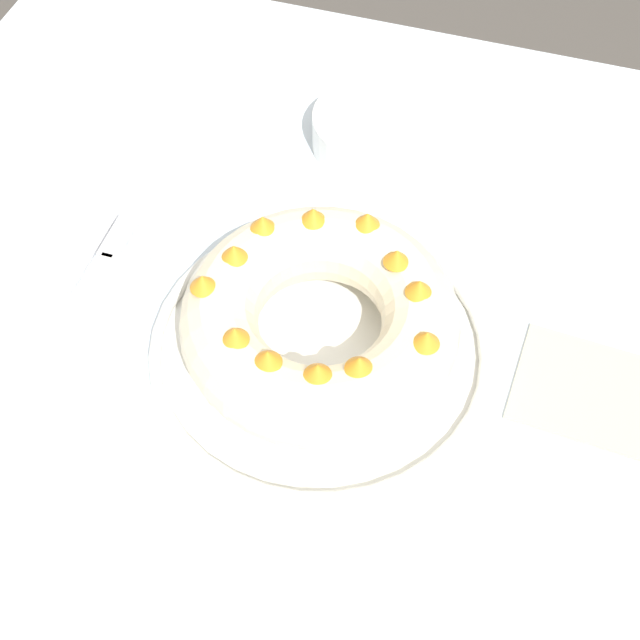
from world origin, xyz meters
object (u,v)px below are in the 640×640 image
at_px(serving_knife, 59,295).
at_px(napkin, 602,395).
at_px(serving_dish, 320,349).
at_px(cake_knife, 118,298).
at_px(side_bowl, 375,131).
at_px(bundt_cake, 320,319).
at_px(fork, 95,279).

xyz_separation_m(serving_knife, napkin, (0.55, 0.05, -0.00)).
relative_size(serving_dish, cake_knife, 1.75).
height_order(serving_dish, side_bowl, side_bowl).
height_order(bundt_cake, fork, bundt_cake).
xyz_separation_m(fork, serving_knife, (-0.02, -0.03, 0.00)).
xyz_separation_m(side_bowl, napkin, (0.30, -0.27, -0.02)).
bearing_deg(napkin, side_bowl, 138.28).
height_order(cake_knife, napkin, cake_knife).
relative_size(serving_dish, bundt_cake, 1.27).
bearing_deg(side_bowl, napkin, -41.72).
relative_size(bundt_cake, serving_knife, 1.22).
bearing_deg(cake_knife, bundt_cake, -5.24).
bearing_deg(side_bowl, serving_dish, -84.58).
distance_m(serving_dish, cake_knife, 0.22).
bearing_deg(serving_knife, napkin, 7.14).
height_order(serving_dish, serving_knife, serving_dish).
bearing_deg(serving_knife, fork, 52.99).
height_order(serving_dish, fork, serving_dish).
height_order(bundt_cake, side_bowl, bundt_cake).
xyz_separation_m(bundt_cake, napkin, (0.27, 0.04, -0.06)).
height_order(serving_knife, side_bowl, side_bowl).
height_order(fork, serving_knife, serving_knife).
bearing_deg(serving_knife, cake_knife, 16.60).
relative_size(fork, serving_knife, 0.95).
xyz_separation_m(serving_dish, napkin, (0.27, 0.04, -0.01)).
distance_m(side_bowl, napkin, 0.40).
distance_m(fork, serving_knife, 0.04).
height_order(serving_knife, napkin, serving_knife).
height_order(fork, napkin, fork).
bearing_deg(side_bowl, fork, -128.32).
relative_size(bundt_cake, fork, 1.28).
bearing_deg(serving_dish, napkin, 7.82).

